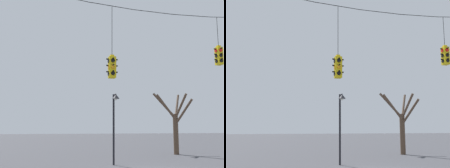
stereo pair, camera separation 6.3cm
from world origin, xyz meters
TOP-DOWN VIEW (x-y plane):
  - span_wire at (0.00, -0.01)m, footprint 16.48×0.03m
  - traffic_light_near_left_pole at (-2.35, -0.01)m, footprint 0.58×0.58m
  - traffic_light_near_right_pole at (3.92, -0.01)m, footprint 0.58×0.58m
  - street_lamp at (-1.26, 3.24)m, footprint 0.45×0.77m
  - bare_tree at (5.68, 8.64)m, footprint 2.78×3.36m

SIDE VIEW (x-z plane):
  - bare_tree at x=5.68m, z-range 0.05..5.33m
  - street_lamp at x=-1.26m, z-range 0.98..5.24m
  - traffic_light_near_left_pole at x=-2.35m, z-range 3.32..7.09m
  - traffic_light_near_right_pole at x=3.92m, z-range 4.82..7.63m
  - span_wire at x=0.00m, z-range 8.23..8.94m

